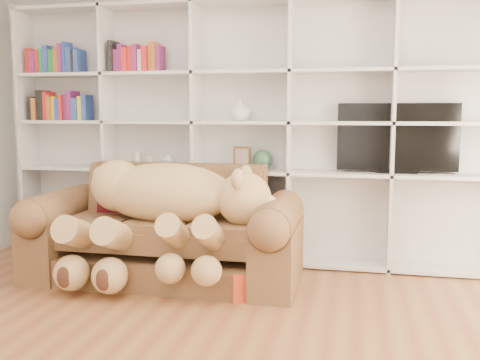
% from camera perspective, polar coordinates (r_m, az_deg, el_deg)
% --- Properties ---
extents(wall_back, '(5.00, 0.02, 2.70)m').
position_cam_1_polar(wall_back, '(5.10, 0.78, 6.76)').
color(wall_back, silver).
rests_on(wall_back, floor).
extents(bookshelf, '(4.43, 0.35, 2.40)m').
position_cam_1_polar(bookshelf, '(5.02, -2.24, 6.25)').
color(bookshelf, silver).
rests_on(bookshelf, floor).
extents(sofa, '(2.23, 0.97, 0.94)m').
position_cam_1_polar(sofa, '(4.57, -7.91, -5.98)').
color(sofa, brown).
rests_on(sofa, floor).
extents(teddy_bear, '(1.65, 0.91, 0.96)m').
position_cam_1_polar(teddy_bear, '(4.31, -8.11, -2.74)').
color(teddy_bear, tan).
rests_on(teddy_bear, sofa).
extents(throw_pillow, '(0.43, 0.29, 0.42)m').
position_cam_1_polar(throw_pillow, '(4.82, -12.48, -1.48)').
color(throw_pillow, maroon).
rests_on(throw_pillow, sofa).
extents(gift_box, '(0.33, 0.32, 0.22)m').
position_cam_1_polar(gift_box, '(4.10, 1.03, -11.03)').
color(gift_box, '#B33017').
rests_on(gift_box, floor).
extents(tv, '(1.03, 0.18, 0.61)m').
position_cam_1_polar(tv, '(4.87, 16.42, 4.25)').
color(tv, black).
rests_on(tv, bookshelf).
extents(picture_frame, '(0.16, 0.04, 0.20)m').
position_cam_1_polar(picture_frame, '(4.93, 0.20, 2.40)').
color(picture_frame, brown).
rests_on(picture_frame, bookshelf).
extents(green_vase, '(0.19, 0.19, 0.19)m').
position_cam_1_polar(green_vase, '(4.90, 2.43, 2.14)').
color(green_vase, '#2A5237').
rests_on(green_vase, bookshelf).
extents(figurine_tall, '(0.09, 0.09, 0.15)m').
position_cam_1_polar(figurine_tall, '(5.25, -10.96, 2.16)').
color(figurine_tall, beige).
rests_on(figurine_tall, bookshelf).
extents(figurine_short, '(0.09, 0.09, 0.11)m').
position_cam_1_polar(figurine_short, '(5.20, -9.61, 1.93)').
color(figurine_short, beige).
rests_on(figurine_short, bookshelf).
extents(snow_globe, '(0.12, 0.12, 0.12)m').
position_cam_1_polar(snow_globe, '(5.13, -7.60, 2.02)').
color(snow_globe, silver).
rests_on(snow_globe, bookshelf).
extents(shelf_vase, '(0.20, 0.20, 0.19)m').
position_cam_1_polar(shelf_vase, '(4.92, 0.03, 7.46)').
color(shelf_vase, silver).
rests_on(shelf_vase, bookshelf).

